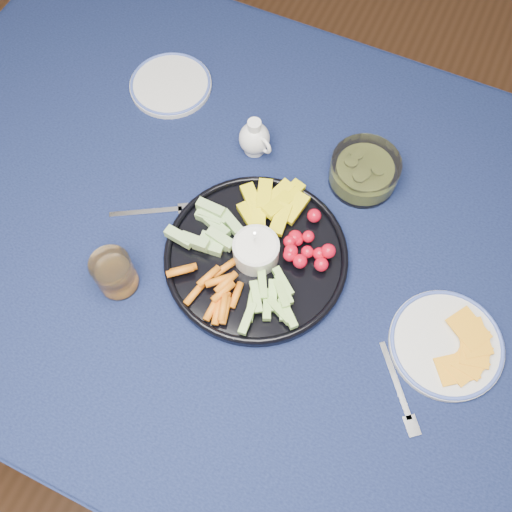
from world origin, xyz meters
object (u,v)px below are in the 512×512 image
at_px(dining_table, 282,265).
at_px(crudite_platter, 255,254).
at_px(creamer_pitcher, 255,138).
at_px(juice_tumbler, 115,275).
at_px(cheese_plate, 447,344).
at_px(side_plate_extra, 171,84).
at_px(pickle_bowl, 364,172).

xyz_separation_m(dining_table, crudite_platter, (-0.04, -0.05, 0.11)).
relative_size(creamer_pitcher, juice_tumbler, 1.01).
relative_size(crudite_platter, juice_tumbler, 3.97).
distance_m(cheese_plate, side_plate_extra, 0.76).
relative_size(crudite_platter, side_plate_extra, 1.93).
distance_m(crudite_platter, side_plate_extra, 0.44).
bearing_deg(juice_tumbler, pickle_bowl, 50.60).
xyz_separation_m(pickle_bowl, side_plate_extra, (-0.45, 0.05, -0.02)).
bearing_deg(dining_table, creamer_pitcher, 129.14).
distance_m(dining_table, pickle_bowl, 0.24).
relative_size(cheese_plate, juice_tumbler, 2.31).
bearing_deg(crudite_platter, dining_table, 50.89).
height_order(pickle_bowl, side_plate_extra, pickle_bowl).
xyz_separation_m(juice_tumbler, side_plate_extra, (-0.13, 0.44, -0.03)).
bearing_deg(creamer_pitcher, cheese_plate, -26.27).
height_order(creamer_pitcher, cheese_plate, creamer_pitcher).
bearing_deg(side_plate_extra, cheese_plate, -23.43).
xyz_separation_m(crudite_platter, creamer_pitcher, (-0.10, 0.22, 0.02)).
xyz_separation_m(crudite_platter, side_plate_extra, (-0.33, 0.29, -0.01)).
height_order(dining_table, juice_tumbler, juice_tumbler).
height_order(crudite_platter, creamer_pitcher, crudite_platter).
bearing_deg(pickle_bowl, side_plate_extra, 173.79).
xyz_separation_m(crudite_platter, juice_tumbler, (-0.20, -0.14, 0.02)).
height_order(crudite_platter, juice_tumbler, crudite_platter).
height_order(creamer_pitcher, side_plate_extra, creamer_pitcher).
height_order(dining_table, creamer_pitcher, creamer_pitcher).
xyz_separation_m(creamer_pitcher, cheese_plate, (0.47, -0.23, -0.03)).
bearing_deg(cheese_plate, creamer_pitcher, 153.73).
distance_m(dining_table, cheese_plate, 0.34).
bearing_deg(crudite_platter, pickle_bowl, 64.10).
distance_m(crudite_platter, pickle_bowl, 0.27).
xyz_separation_m(creamer_pitcher, juice_tumbler, (-0.10, -0.36, -0.00)).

